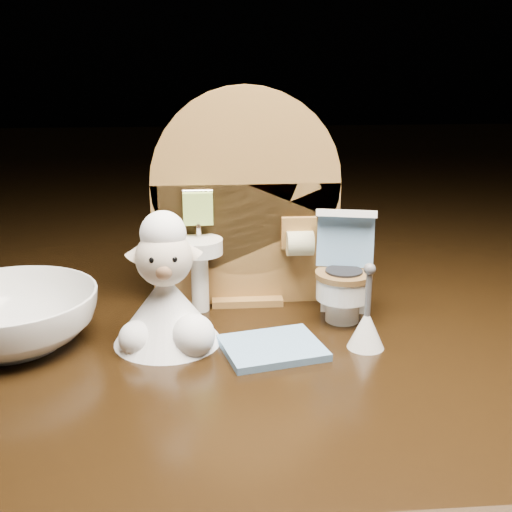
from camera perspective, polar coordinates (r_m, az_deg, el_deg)
The scene contains 6 objects.
backdrop_panel at distance 0.45m, azimuth -1.01°, elevation 4.04°, with size 0.13×0.05×0.15m.
toy_toilet at distance 0.43m, azimuth 7.82°, elevation -2.00°, with size 0.04×0.05×0.07m.
bath_mat at distance 0.39m, azimuth 1.47°, elevation -8.15°, with size 0.06×0.05×0.00m, color #658FB7.
toilet_brush at distance 0.39m, azimuth 9.79°, elevation -6.14°, with size 0.02×0.02×0.05m.
plush_lamb at distance 0.39m, azimuth -7.97°, elevation -3.75°, with size 0.07×0.07×0.09m.
ceramic_bowl at distance 0.42m, azimuth -21.05°, elevation -5.23°, with size 0.11×0.11×0.03m, color white.
Camera 1 is at (-0.03, -0.37, 0.17)m, focal length 45.00 mm.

